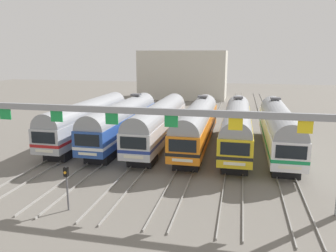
{
  "coord_description": "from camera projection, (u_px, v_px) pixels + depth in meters",
  "views": [
    {
      "loc": [
        6.46,
        -34.7,
        10.05
      ],
      "look_at": [
        -1.41,
        1.62,
        1.9
      ],
      "focal_mm": 35.81,
      "sensor_mm": 36.0,
      "label": 1
    }
  ],
  "objects": [
    {
      "name": "track_bed",
      "position": [
        197.0,
        117.0,
        52.82
      ],
      "size": [
        22.35,
        70.0,
        0.15
      ],
      "color": "gray",
      "rests_on": "ground"
    },
    {
      "name": "commuter_train_white",
      "position": [
        279.0,
        127.0,
        33.88
      ],
      "size": [
        2.88,
        18.06,
        5.05
      ],
      "color": "white",
      "rests_on": "ground"
    },
    {
      "name": "commuter_train_silver",
      "position": [
        159.0,
        122.0,
        36.46
      ],
      "size": [
        2.88,
        18.06,
        4.77
      ],
      "color": "silver",
      "rests_on": "ground"
    },
    {
      "name": "commuter_train_stainless",
      "position": [
        88.0,
        119.0,
        38.19
      ],
      "size": [
        2.88,
        18.06,
        4.77
      ],
      "color": "#B2B5BA",
      "rests_on": "ground"
    },
    {
      "name": "ground_plane",
      "position": [
        177.0,
        147.0,
        36.61
      ],
      "size": [
        160.0,
        160.0,
        0.0
      ],
      "primitive_type": "plane",
      "color": "slate"
    },
    {
      "name": "yard_signal_mast",
      "position": [
        67.0,
        180.0,
        21.42
      ],
      "size": [
        0.28,
        0.35,
        2.98
      ],
      "color": "#59595E",
      "rests_on": "ground"
    },
    {
      "name": "commuter_train_yellow",
      "position": [
        237.0,
        125.0,
        34.74
      ],
      "size": [
        2.88,
        18.06,
        5.05
      ],
      "color": "gold",
      "rests_on": "ground"
    },
    {
      "name": "commuter_train_orange",
      "position": [
        197.0,
        123.0,
        35.6
      ],
      "size": [
        2.88,
        18.06,
        5.05
      ],
      "color": "orange",
      "rests_on": "ground"
    },
    {
      "name": "commuter_train_blue",
      "position": [
        123.0,
        120.0,
        37.33
      ],
      "size": [
        2.88,
        18.06,
        5.05
      ],
      "color": "#284C9E",
      "rests_on": "ground"
    },
    {
      "name": "catenary_gantry",
      "position": [
        141.0,
        124.0,
        22.58
      ],
      "size": [
        26.08,
        0.44,
        6.97
      ],
      "color": "gray",
      "rests_on": "ground"
    },
    {
      "name": "maintenance_building",
      "position": [
        183.0,
        74.0,
        75.35
      ],
      "size": [
        18.99,
        10.0,
        10.5
      ],
      "primitive_type": "cube",
      "color": "beige",
      "rests_on": "ground"
    }
  ]
}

